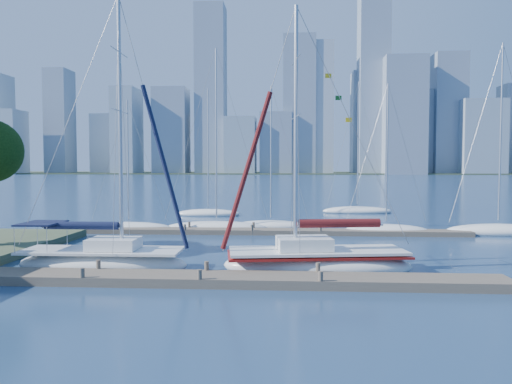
{
  "coord_description": "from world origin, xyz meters",
  "views": [
    {
      "loc": [
        3.68,
        -21.17,
        5.1
      ],
      "look_at": [
        2.03,
        4.0,
        3.78
      ],
      "focal_mm": 35.0,
      "sensor_mm": 36.0,
      "label": 1
    }
  ],
  "objects": [
    {
      "name": "skyline",
      "position": [
        20.98,
        290.43,
        33.81
      ],
      "size": [
        502.28,
        51.31,
        115.29
      ],
      "color": "gray",
      "rests_on": "ground"
    },
    {
      "name": "far_shore",
      "position": [
        0.0,
        320.0,
        0.0
      ],
      "size": [
        800.0,
        100.0,
        1.5
      ],
      "primitive_type": "cube",
      "color": "#38472D",
      "rests_on": "ground"
    },
    {
      "name": "bg_boat_7",
      "position": [
        11.12,
        33.26,
        0.27
      ],
      "size": [
        7.66,
        5.02,
        14.47
      ],
      "rotation": [
        0.0,
        0.0,
        0.43
      ],
      "color": "white",
      "rests_on": "ground"
    },
    {
      "name": "far_dock",
      "position": [
        2.0,
        16.0,
        0.18
      ],
      "size": [
        30.0,
        1.8,
        0.36
      ],
      "primitive_type": "cube",
      "color": "brown",
      "rests_on": "ground"
    },
    {
      "name": "sailboat_maroon",
      "position": [
        5.04,
        2.83,
        0.98
      ],
      "size": [
        9.4,
        4.21,
        13.27
      ],
      "rotation": [
        0.0,
        0.0,
        0.14
      ],
      "color": "white",
      "rests_on": "ground"
    },
    {
      "name": "near_dock",
      "position": [
        0.0,
        0.0,
        0.2
      ],
      "size": [
        26.0,
        2.0,
        0.4
      ],
      "primitive_type": "cube",
      "color": "brown",
      "rests_on": "ground"
    },
    {
      "name": "bg_boat_0",
      "position": [
        -8.93,
        17.32,
        0.22
      ],
      "size": [
        7.29,
        3.92,
        10.56
      ],
      "rotation": [
        0.0,
        0.0,
        -0.29
      ],
      "color": "white",
      "rests_on": "ground"
    },
    {
      "name": "bg_boat_6",
      "position": [
        -4.54,
        29.35,
        0.26
      ],
      "size": [
        6.82,
        4.22,
        13.28
      ],
      "rotation": [
        0.0,
        0.0,
        -0.36
      ],
      "color": "white",
      "rests_on": "ground"
    },
    {
      "name": "bg_boat_4",
      "position": [
        11.04,
        16.75,
        0.25
      ],
      "size": [
        6.74,
        3.52,
        11.56
      ],
      "rotation": [
        0.0,
        0.0,
        0.23
      ],
      "color": "white",
      "rests_on": "ground"
    },
    {
      "name": "bg_boat_2",
      "position": [
        2.25,
        19.19,
        0.24
      ],
      "size": [
        6.61,
        3.78,
        11.88
      ],
      "rotation": [
        0.0,
        0.0,
        -0.3
      ],
      "color": "white",
      "rests_on": "ground"
    },
    {
      "name": "ground",
      "position": [
        0.0,
        0.0,
        0.0
      ],
      "size": [
        700.0,
        700.0,
        0.0
      ],
      "primitive_type": "plane",
      "color": "navy",
      "rests_on": "ground"
    },
    {
      "name": "bg_boat_5",
      "position": [
        19.29,
        16.84,
        0.29
      ],
      "size": [
        8.11,
        3.8,
        14.48
      ],
      "rotation": [
        0.0,
        0.0,
        0.19
      ],
      "color": "white",
      "rests_on": "ground"
    },
    {
      "name": "bg_boat_1",
      "position": [
        -2.0,
        17.79,
        0.27
      ],
      "size": [
        8.33,
        3.36,
        14.58
      ],
      "rotation": [
        0.0,
        0.0,
        0.15
      ],
      "color": "white",
      "rests_on": "ground"
    },
    {
      "name": "sailboat_navy",
      "position": [
        -5.47,
        2.63,
        1.09
      ],
      "size": [
        8.48,
        2.86,
        13.89
      ],
      "rotation": [
        0.0,
        0.0,
        0.01
      ],
      "color": "white",
      "rests_on": "ground"
    }
  ]
}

